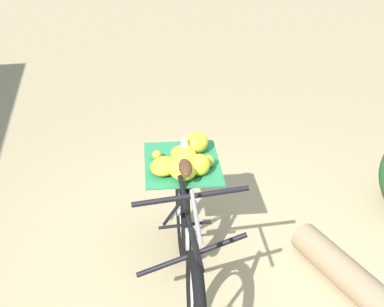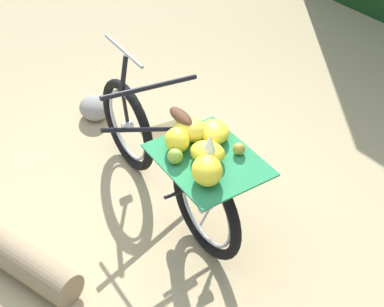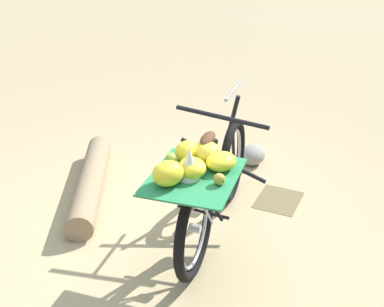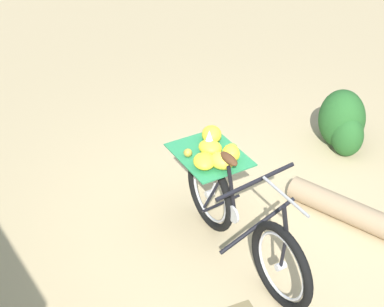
{
  "view_description": "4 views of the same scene",
  "coord_description": "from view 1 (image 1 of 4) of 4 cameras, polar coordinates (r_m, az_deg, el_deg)",
  "views": [
    {
      "loc": [
        -3.16,
        0.06,
        2.71
      ],
      "look_at": [
        0.4,
        0.17,
        0.81
      ],
      "focal_mm": 51.5,
      "sensor_mm": 36.0,
      "label": 1
    },
    {
      "loc": [
        2.65,
        -1.02,
        3.0
      ],
      "look_at": [
        0.39,
        0.09,
        0.94
      ],
      "focal_mm": 54.77,
      "sensor_mm": 36.0,
      "label": 2
    },
    {
      "loc": [
        2.8,
        1.39,
        2.28
      ],
      "look_at": [
        0.21,
        0.18,
        0.88
      ],
      "focal_mm": 46.21,
      "sensor_mm": 36.0,
      "label": 3
    },
    {
      "loc": [
        -3.36,
        1.95,
        3.5
      ],
      "look_at": [
        0.43,
        0.35,
        0.74
      ],
      "focal_mm": 52.79,
      "sensor_mm": 36.0,
      "label": 4
    }
  ],
  "objects": [
    {
      "name": "ground_plane",
      "position": [
        4.17,
        2.27,
        -12.53
      ],
      "size": [
        60.0,
        60.0,
        0.0
      ],
      "primitive_type": "plane",
      "color": "tan"
    },
    {
      "name": "bicycle",
      "position": [
        3.79,
        -0.48,
        -7.34
      ],
      "size": [
        1.8,
        0.75,
        1.03
      ],
      "rotation": [
        0.0,
        0.0,
        -3.02
      ],
      "color": "black",
      "rests_on": "ground_plane"
    },
    {
      "name": "fallen_log",
      "position": [
        4.02,
        18.02,
        -13.82
      ],
      "size": [
        1.42,
        0.91,
        0.23
      ],
      "primitive_type": "cylinder",
      "rotation": [
        0.0,
        1.57,
        0.5
      ],
      "color": "#937A5B",
      "rests_on": "ground_plane"
    }
  ]
}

